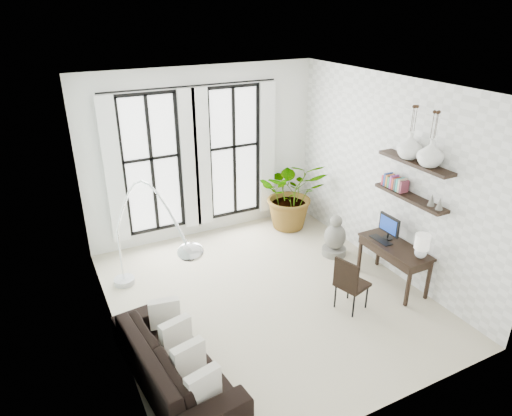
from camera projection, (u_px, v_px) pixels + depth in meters
floor at (266, 296)px, 7.12m from camera, size 5.00×5.00×0.00m
ceiling at (269, 87)px, 5.80m from camera, size 5.00×5.00×0.00m
wall_left at (104, 236)px, 5.53m from camera, size 0.00×5.00×5.00m
wall_right at (389, 177)px, 7.39m from camera, size 0.00×5.00×5.00m
wall_back at (204, 154)px, 8.49m from camera, size 4.50×0.00×4.50m
windows at (195, 159)px, 8.37m from camera, size 3.26×0.13×2.65m
wall_shelves at (410, 183)px, 6.81m from camera, size 0.25×1.30×0.60m
sofa at (175, 361)px, 5.39m from camera, size 1.08×2.24×0.63m
throw_pillows at (182, 346)px, 5.36m from camera, size 0.40×1.52×0.40m
plant at (292, 193)px, 9.03m from camera, size 1.66×1.57×1.46m
desk at (397, 249)px, 7.10m from camera, size 0.51×1.21×1.11m
desk_chair at (349, 281)px, 6.60m from camera, size 0.51×0.51×0.87m
arc_lamp at (145, 213)px, 5.85m from camera, size 0.71×2.67×2.20m
buddha at (335, 238)px, 8.16m from camera, size 0.43×0.43×0.78m
vase_a at (431, 153)px, 6.35m from camera, size 0.37×0.37×0.38m
vase_b at (410, 146)px, 6.68m from camera, size 0.37×0.37×0.38m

